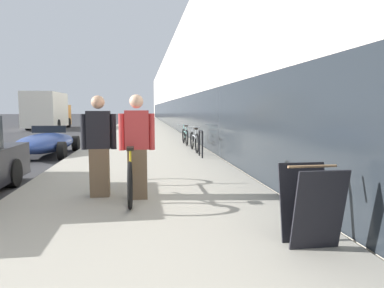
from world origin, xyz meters
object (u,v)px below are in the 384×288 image
(person_bystander, at_px, (99,146))
(sandwich_board_sign, at_px, (311,205))
(tandem_bicycle, at_px, (132,172))
(person_rider, at_px, (137,147))
(cruiser_bike_nearest, at_px, (194,141))
(cruiser_bike_middle, at_px, (185,136))
(vintage_roadster_curbside, at_px, (46,143))
(bike_rack_hoop, at_px, (201,141))
(moving_truck, at_px, (48,111))

(person_bystander, height_order, sandwich_board_sign, person_bystander)
(tandem_bicycle, height_order, person_rider, person_rider)
(cruiser_bike_nearest, distance_m, cruiser_bike_middle, 2.32)
(sandwich_board_sign, height_order, vintage_roadster_curbside, sandwich_board_sign)
(sandwich_board_sign, bearing_deg, person_bystander, 135.32)
(cruiser_bike_nearest, relative_size, sandwich_board_sign, 2.03)
(bike_rack_hoop, distance_m, sandwich_board_sign, 7.04)
(tandem_bicycle, distance_m, cruiser_bike_nearest, 6.21)
(person_bystander, bearing_deg, tandem_bicycle, 9.72)
(tandem_bicycle, relative_size, vintage_roadster_curbside, 0.65)
(person_bystander, height_order, moving_truck, moving_truck)
(cruiser_bike_middle, bearing_deg, tandem_bicycle, -103.64)
(cruiser_bike_middle, relative_size, sandwich_board_sign, 1.91)
(tandem_bicycle, height_order, cruiser_bike_nearest, tandem_bicycle)
(person_rider, height_order, cruiser_bike_nearest, person_rider)
(tandem_bicycle, distance_m, moving_truck, 24.30)
(bike_rack_hoop, height_order, vintage_roadster_curbside, vintage_roadster_curbside)
(bike_rack_hoop, bearing_deg, person_rider, -111.80)
(cruiser_bike_middle, distance_m, vintage_roadster_curbside, 5.41)
(bike_rack_hoop, bearing_deg, sandwich_board_sign, -89.90)
(person_rider, distance_m, cruiser_bike_nearest, 6.52)
(moving_truck, bearing_deg, vintage_roadster_curbside, -75.95)
(cruiser_bike_middle, bearing_deg, vintage_roadster_curbside, -163.34)
(tandem_bicycle, height_order, moving_truck, moving_truck)
(cruiser_bike_middle, height_order, sandwich_board_sign, sandwich_board_sign)
(cruiser_bike_nearest, relative_size, cruiser_bike_middle, 1.06)
(person_bystander, xyz_separation_m, vintage_roadster_curbside, (-2.66, 6.73, -0.57))
(cruiser_bike_nearest, bearing_deg, person_rider, -107.18)
(tandem_bicycle, bearing_deg, person_rider, -72.76)
(cruiser_bike_nearest, distance_m, sandwich_board_sign, 8.49)
(tandem_bicycle, bearing_deg, vintage_roadster_curbside, 115.75)
(bike_rack_hoop, xyz_separation_m, vintage_roadster_curbside, (-5.21, 2.21, -0.21))
(cruiser_bike_nearest, bearing_deg, vintage_roadster_curbside, 171.69)
(bike_rack_hoop, bearing_deg, vintage_roadster_curbside, 156.95)
(moving_truck, bearing_deg, person_rider, -72.43)
(tandem_bicycle, relative_size, person_rider, 1.52)
(bike_rack_hoop, height_order, cruiser_bike_nearest, cruiser_bike_nearest)
(bike_rack_hoop, relative_size, moving_truck, 0.12)
(bike_rack_hoop, bearing_deg, cruiser_bike_middle, 90.29)
(vintage_roadster_curbside, bearing_deg, person_rider, -64.64)
(cruiser_bike_nearest, height_order, moving_truck, moving_truck)
(cruiser_bike_middle, xyz_separation_m, vintage_roadster_curbside, (-5.19, -1.55, -0.06))
(person_bystander, bearing_deg, person_rider, -20.64)
(sandwich_board_sign, bearing_deg, moving_truck, 109.94)
(bike_rack_hoop, height_order, cruiser_bike_middle, bike_rack_hoop)
(sandwich_board_sign, xyz_separation_m, moving_truck, (-9.35, 25.77, 0.88))
(tandem_bicycle, xyz_separation_m, person_bystander, (-0.54, -0.09, 0.48))
(person_bystander, distance_m, sandwich_board_sign, 3.62)
(tandem_bicycle, bearing_deg, cruiser_bike_nearest, 70.98)
(vintage_roadster_curbside, bearing_deg, sandwich_board_sign, -60.60)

